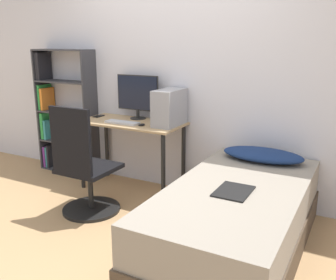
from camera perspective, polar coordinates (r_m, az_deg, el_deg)
The scene contains 13 objects.
ground_plane at distance 3.31m, azimuth -9.92°, elevation -14.44°, with size 14.00×14.00×0.00m, color tan.
wall_back at distance 4.03m, azimuth 1.14°, elevation 9.75°, with size 8.00×0.05×2.50m.
desk at distance 4.06m, azimuth -5.60°, elevation 1.06°, with size 1.14×0.55×0.77m.
bookshelf at distance 4.88m, azimuth -16.19°, elevation 3.97°, with size 0.79×0.26×1.52m.
office_chair at distance 3.61m, azimuth -12.59°, elevation -5.17°, with size 0.56×0.56×1.05m.
bed at distance 3.00m, azimuth 10.33°, elevation -11.85°, with size 0.97×1.95×0.55m.
pillow at distance 3.52m, azimuth 14.22°, elevation -2.20°, with size 0.73×0.36×0.11m.
magazine at distance 2.77m, azimuth 9.96°, elevation -7.70°, with size 0.24×0.32×0.01m.
monitor at distance 4.15m, azimuth -4.67°, elevation 6.89°, with size 0.52×0.17×0.48m.
keyboard at distance 3.96m, azimuth -6.98°, elevation 2.68°, with size 0.38×0.12×0.02m.
pc_tower at distance 3.81m, azimuth 0.24°, elevation 4.97°, with size 0.21×0.42×0.37m.
mouse at distance 3.83m, azimuth -4.06°, elevation 2.34°, with size 0.06×0.09×0.02m.
phone at distance 4.37m, azimuth -10.51°, elevation 3.60°, with size 0.07×0.14×0.01m.
Camera 1 is at (1.83, -2.24, 1.60)m, focal length 40.00 mm.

